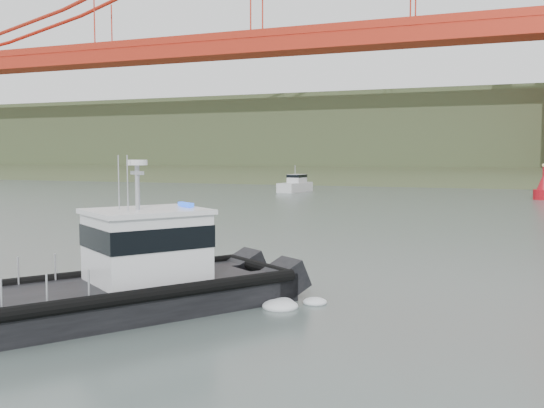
# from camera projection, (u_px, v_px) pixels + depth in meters

# --- Properties ---
(ground) EXTENTS (400.00, 400.00, 0.00)m
(ground) POSITION_uv_depth(u_px,v_px,m) (216.00, 295.00, 19.81)
(ground) COLOR #4E5D57
(ground) RESTS_ON ground
(headlands) EXTENTS (500.00, 105.36, 27.12)m
(headlands) POSITION_uv_depth(u_px,v_px,m) (467.00, 145.00, 135.77)
(headlands) COLOR #3A4829
(headlands) RESTS_ON ground
(patrol_boat) EXTENTS (8.13, 9.77, 4.59)m
(patrol_boat) POSITION_uv_depth(u_px,v_px,m) (138.00, 272.00, 17.73)
(patrol_boat) COLOR black
(patrol_boat) RESTS_ON ground
(motorboat) EXTENTS (2.81, 6.47, 3.45)m
(motorboat) POSITION_uv_depth(u_px,v_px,m) (296.00, 185.00, 76.71)
(motorboat) COLOR silver
(motorboat) RESTS_ON ground
(nav_buoy) EXTENTS (1.89, 1.89, 3.93)m
(nav_buoy) POSITION_uv_depth(u_px,v_px,m) (543.00, 190.00, 62.78)
(nav_buoy) COLOR #A20B15
(nav_buoy) RESTS_ON ground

